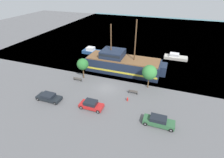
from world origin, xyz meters
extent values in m
plane|color=#5B5B5E|center=(0.00, 0.00, 0.00)|extent=(160.00, 160.00, 0.00)
plane|color=teal|center=(0.00, 44.00, 0.00)|extent=(80.00, 80.00, 0.00)
cube|color=#192338|center=(0.86, 8.51, 1.58)|extent=(17.41, 5.91, 3.15)
cube|color=gold|center=(0.86, 8.51, 1.10)|extent=(17.06, 5.99, 0.45)
cube|color=#192338|center=(10.16, 8.51, 2.05)|extent=(1.40, 3.25, 2.21)
cube|color=brown|center=(0.86, 8.51, 3.28)|extent=(16.71, 5.44, 0.25)
cube|color=#192338|center=(-1.75, 8.51, 4.21)|extent=(5.22, 4.73, 1.61)
cube|color=black|center=(-1.75, 8.51, 4.45)|extent=(4.96, 4.79, 0.58)
cylinder|color=#4C331E|center=(3.47, 8.51, 7.85)|extent=(0.28, 0.28, 8.91)
cylinder|color=#4C331E|center=(-2.19, 8.51, 7.19)|extent=(0.28, 0.28, 7.57)
cube|color=navy|center=(-11.27, 16.57, 0.46)|extent=(5.55, 2.53, 0.92)
cube|color=silver|center=(-11.68, 16.57, 1.39)|extent=(2.22, 1.98, 0.95)
cube|color=black|center=(-11.02, 16.57, 1.39)|extent=(0.12, 1.77, 0.76)
cube|color=#B7B2A8|center=(12.56, 20.70, 0.39)|extent=(6.20, 2.48, 0.78)
cube|color=silver|center=(12.10, 20.70, 1.17)|extent=(2.48, 1.93, 0.79)
cube|color=black|center=(12.84, 20.70, 1.17)|extent=(0.12, 1.73, 0.63)
cube|color=#B21E1E|center=(-0.11, -6.82, 0.57)|extent=(4.09, 1.79, 0.63)
cube|color=black|center=(-0.23, -6.82, 1.19)|extent=(2.13, 1.61, 0.61)
cylinder|color=black|center=(1.46, -7.63, 0.34)|extent=(0.68, 0.22, 0.68)
cylinder|color=gray|center=(1.46, -7.63, 0.34)|extent=(0.26, 0.25, 0.26)
cylinder|color=black|center=(1.46, -6.02, 0.34)|extent=(0.68, 0.22, 0.68)
cylinder|color=gray|center=(1.46, -6.02, 0.34)|extent=(0.26, 0.25, 0.26)
cylinder|color=black|center=(-1.68, -7.63, 0.34)|extent=(0.68, 0.22, 0.68)
cylinder|color=gray|center=(-1.68, -7.63, 0.34)|extent=(0.26, 0.25, 0.26)
cylinder|color=black|center=(-1.68, -6.02, 0.34)|extent=(0.68, 0.22, 0.68)
cylinder|color=gray|center=(-1.68, -6.02, 0.34)|extent=(0.26, 0.25, 0.26)
cube|color=black|center=(-8.48, -7.35, 0.52)|extent=(4.63, 1.89, 0.58)
cube|color=black|center=(-8.62, -7.35, 1.06)|extent=(2.41, 1.70, 0.50)
cylinder|color=black|center=(-6.61, -8.21, 0.31)|extent=(0.63, 0.22, 0.63)
cylinder|color=gray|center=(-6.61, -8.21, 0.31)|extent=(0.24, 0.25, 0.24)
cylinder|color=black|center=(-6.61, -6.50, 0.31)|extent=(0.63, 0.22, 0.63)
cylinder|color=gray|center=(-6.61, -6.50, 0.31)|extent=(0.24, 0.25, 0.24)
cylinder|color=black|center=(-10.36, -8.21, 0.31)|extent=(0.63, 0.22, 0.63)
cylinder|color=gray|center=(-10.36, -8.21, 0.31)|extent=(0.24, 0.25, 0.24)
cylinder|color=black|center=(-10.36, -6.50, 0.31)|extent=(0.63, 0.22, 0.63)
cylinder|color=gray|center=(-10.36, -6.50, 0.31)|extent=(0.24, 0.25, 0.24)
cube|color=#2D5B38|center=(11.25, -6.95, 0.60)|extent=(4.69, 1.72, 0.70)
cube|color=black|center=(11.11, -6.95, 1.24)|extent=(2.44, 1.55, 0.58)
cylinder|color=black|center=(13.14, -7.72, 0.33)|extent=(0.67, 0.22, 0.67)
cylinder|color=gray|center=(13.14, -7.72, 0.33)|extent=(0.25, 0.25, 0.25)
cylinder|color=black|center=(13.14, -6.18, 0.33)|extent=(0.67, 0.22, 0.67)
cylinder|color=gray|center=(13.14, -6.18, 0.33)|extent=(0.25, 0.25, 0.25)
cylinder|color=black|center=(9.37, -7.72, 0.33)|extent=(0.67, 0.22, 0.67)
cylinder|color=gray|center=(9.37, -7.72, 0.33)|extent=(0.25, 0.25, 0.25)
cylinder|color=black|center=(9.37, -6.18, 0.33)|extent=(0.67, 0.22, 0.67)
cylinder|color=gray|center=(9.37, -6.18, 0.33)|extent=(0.25, 0.25, 0.25)
cylinder|color=red|center=(5.14, -2.67, 0.28)|extent=(0.22, 0.22, 0.56)
sphere|color=red|center=(5.14, -2.67, 0.64)|extent=(0.25, 0.25, 0.25)
cylinder|color=red|center=(4.98, -2.67, 0.31)|extent=(0.10, 0.09, 0.09)
cylinder|color=red|center=(5.30, -2.67, 0.31)|extent=(0.10, 0.09, 0.09)
cube|color=#4C4742|center=(5.53, 0.05, 0.42)|extent=(1.77, 0.45, 0.05)
cube|color=#4C4742|center=(5.53, -0.15, 0.65)|extent=(1.77, 0.06, 0.40)
cube|color=#2D2D2D|center=(4.70, 0.05, 0.20)|extent=(0.12, 0.36, 0.40)
cube|color=#2D2D2D|center=(6.36, 0.05, 0.20)|extent=(0.12, 0.36, 0.40)
cube|color=#4C4742|center=(-7.13, 0.73, 0.42)|extent=(1.87, 0.45, 0.05)
cube|color=#4C4742|center=(-7.13, 0.54, 0.65)|extent=(1.87, 0.06, 0.40)
cube|color=#2D2D2D|center=(-8.00, 0.73, 0.20)|extent=(0.12, 0.36, 0.40)
cube|color=#2D2D2D|center=(-6.25, 0.73, 0.20)|extent=(0.12, 0.36, 0.40)
cylinder|color=brown|center=(-6.50, 2.35, 1.14)|extent=(0.24, 0.24, 2.28)
sphere|color=#286B2D|center=(-6.50, 2.35, 3.36)|extent=(2.54, 2.54, 2.54)
cylinder|color=brown|center=(7.85, 3.23, 1.12)|extent=(0.24, 0.24, 2.25)
sphere|color=#337A38|center=(7.85, 3.23, 3.51)|extent=(2.96, 2.96, 2.96)
camera|label=1|loc=(11.31, -27.91, 19.48)|focal=28.00mm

